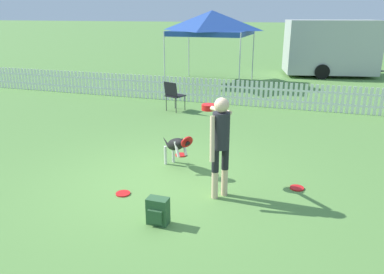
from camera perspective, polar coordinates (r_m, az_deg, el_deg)
The scene contains 11 objects.
ground_plane at distance 6.91m, azimuth -4.47°, elevation -6.82°, with size 240.00×240.00×0.00m, color #5B8C42.
handler_person at distance 6.04m, azimuth 4.22°, elevation 0.34°, with size 0.71×1.07×1.70m.
leaping_dog at distance 7.31m, azimuth -2.38°, elevation -1.18°, with size 0.89×0.77×0.78m.
frisbee_near_handler at distance 8.12m, azimuth -1.69°, elevation -2.73°, with size 0.24×0.24×0.02m.
frisbee_near_dog at distance 6.89m, azimuth 15.70°, elevation -7.48°, with size 0.24×0.24×0.02m.
frisbee_midfield at distance 6.55m, azimuth -10.47°, elevation -8.47°, with size 0.24×0.24×0.02m.
backpack_on_grass at distance 5.56m, azimuth -5.23°, elevation -11.20°, with size 0.31×0.23×0.41m.
picket_fence at distance 12.57m, azimuth 6.60°, elevation 6.74°, with size 23.92×0.04×0.84m.
folding_chair_center at distance 11.67m, azimuth -2.86°, elevation 6.63°, with size 0.64×0.65×0.93m.
canopy_tent_main at distance 16.33m, azimuth 3.05°, elevation 16.98°, with size 3.13×3.13×3.04m.
equipment_trailer at distance 19.67m, azimuth 20.31°, elevation 12.76°, with size 5.10×3.11×2.61m.
Camera 1 is at (2.45, -5.76, 2.94)m, focal length 35.00 mm.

